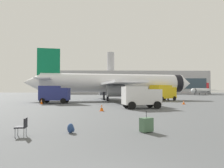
% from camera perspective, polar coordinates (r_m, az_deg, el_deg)
% --- Properties ---
extents(airplane_at_gate, '(35.69, 32.35, 10.50)m').
position_cam_1_polar(airplane_at_gate, '(43.95, 0.54, 0.23)').
color(airplane_at_gate, white).
rests_on(airplane_at_gate, ground).
extents(airplane_taxiing, '(16.41, 15.56, 5.84)m').
position_cam_1_polar(airplane_taxiing, '(104.85, 23.19, -1.66)').
color(airplane_taxiing, silver).
rests_on(airplane_taxiing, ground).
extents(service_truck, '(4.86, 2.65, 2.90)m').
position_cam_1_polar(service_truck, '(36.05, -15.45, -2.54)').
color(service_truck, navy).
rests_on(service_truck, ground).
extents(fuel_truck, '(6.21, 5.59, 3.20)m').
position_cam_1_polar(fuel_truck, '(44.69, 13.76, -2.17)').
color(fuel_truck, yellow).
rests_on(fuel_truck, ground).
extents(cargo_van, '(4.71, 3.07, 2.60)m').
position_cam_1_polar(cargo_van, '(25.00, 7.89, -3.33)').
color(cargo_van, white).
rests_on(cargo_van, ground).
extents(safety_cone_near, '(0.44, 0.44, 0.65)m').
position_cam_1_polar(safety_cone_near, '(33.91, 18.96, -4.74)').
color(safety_cone_near, '#F2590C').
rests_on(safety_cone_near, ground).
extents(safety_cone_mid, '(0.44, 0.44, 0.81)m').
position_cam_1_polar(safety_cone_mid, '(34.66, -18.68, -4.54)').
color(safety_cone_mid, '#F2590C').
rests_on(safety_cone_mid, ground).
extents(safety_cone_far, '(0.44, 0.44, 0.70)m').
position_cam_1_polar(safety_cone_far, '(21.86, -2.82, -6.49)').
color(safety_cone_far, '#F2590C').
rests_on(safety_cone_far, ground).
extents(rolling_suitcase, '(0.75, 0.67, 1.10)m').
position_cam_1_polar(rolling_suitcase, '(11.08, 9.35, -10.88)').
color(rolling_suitcase, '#476B4C').
rests_on(rolling_suitcase, ground).
extents(traveller_backpack, '(0.36, 0.40, 0.48)m').
position_cam_1_polar(traveller_backpack, '(10.99, -11.17, -11.78)').
color(traveller_backpack, navy).
rests_on(traveller_backpack, ground).
extents(gate_chair, '(0.52, 0.52, 0.86)m').
position_cam_1_polar(gate_chair, '(10.78, -23.20, -10.44)').
color(gate_chair, black).
rests_on(gate_chair, ground).
extents(terminal_building, '(98.95, 16.74, 25.57)m').
position_cam_1_polar(terminal_building, '(129.03, 3.46, 0.39)').
color(terminal_building, '#B2B2B7').
rests_on(terminal_building, ground).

